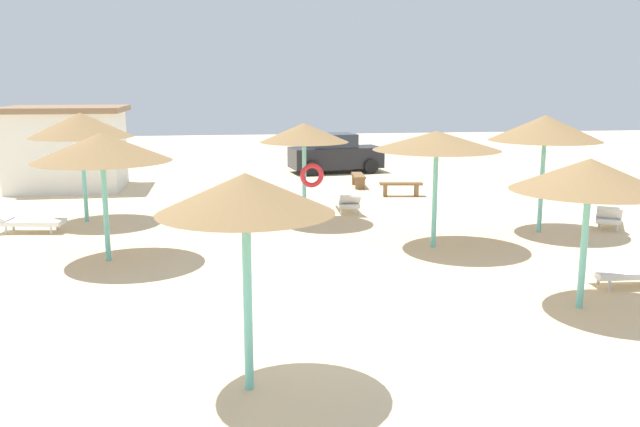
{
  "coord_description": "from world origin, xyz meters",
  "views": [
    {
      "loc": [
        -2.06,
        -11.11,
        4.02
      ],
      "look_at": [
        0.0,
        3.0,
        1.2
      ],
      "focal_mm": 37.82,
      "sensor_mm": 36.0,
      "label": 1
    }
  ],
  "objects_px": {
    "lounger_1": "(347,202)",
    "bench_0": "(401,187)",
    "parasol_0": "(589,175)",
    "parasol_1": "(304,134)",
    "bench_1": "(358,178)",
    "parked_car": "(335,154)",
    "parasol_7": "(102,147)",
    "lounger_3": "(608,216)",
    "parasol_2": "(81,125)",
    "beach_cabana": "(67,148)",
    "parasol_3": "(545,128)",
    "parasol_5": "(245,195)",
    "parasol_4": "(437,141)",
    "lounger_2": "(26,221)",
    "lounger_0": "(640,271)"
  },
  "relations": [
    {
      "from": "parked_car",
      "to": "parasol_3",
      "type": "bearing_deg",
      "value": -74.69
    },
    {
      "from": "lounger_0",
      "to": "parasol_4",
      "type": "bearing_deg",
      "value": 129.81
    },
    {
      "from": "lounger_2",
      "to": "parasol_1",
      "type": "bearing_deg",
      "value": 1.86
    },
    {
      "from": "lounger_0",
      "to": "lounger_1",
      "type": "distance_m",
      "value": 9.53
    },
    {
      "from": "parasol_0",
      "to": "parasol_1",
      "type": "height_order",
      "value": "parasol_1"
    },
    {
      "from": "parasol_2",
      "to": "parasol_7",
      "type": "relative_size",
      "value": 1.03
    },
    {
      "from": "lounger_0",
      "to": "lounger_2",
      "type": "bearing_deg",
      "value": 153.01
    },
    {
      "from": "beach_cabana",
      "to": "parasol_4",
      "type": "bearing_deg",
      "value": -44.76
    },
    {
      "from": "lounger_1",
      "to": "beach_cabana",
      "type": "xyz_separation_m",
      "value": [
        -9.54,
        5.94,
        1.25
      ]
    },
    {
      "from": "parasol_7",
      "to": "lounger_2",
      "type": "bearing_deg",
      "value": 128.57
    },
    {
      "from": "parasol_3",
      "to": "parasol_7",
      "type": "xyz_separation_m",
      "value": [
        -11.03,
        -1.37,
        -0.21
      ]
    },
    {
      "from": "parasol_7",
      "to": "bench_0",
      "type": "height_order",
      "value": "parasol_7"
    },
    {
      "from": "lounger_0",
      "to": "bench_1",
      "type": "xyz_separation_m",
      "value": [
        -3.01,
        13.26,
        0.03
      ]
    },
    {
      "from": "parasol_0",
      "to": "parasol_1",
      "type": "bearing_deg",
      "value": 116.21
    },
    {
      "from": "parasol_5",
      "to": "parasol_0",
      "type": "bearing_deg",
      "value": 21.78
    },
    {
      "from": "bench_0",
      "to": "bench_1",
      "type": "bearing_deg",
      "value": 115.44
    },
    {
      "from": "bench_1",
      "to": "lounger_2",
      "type": "bearing_deg",
      "value": -148.31
    },
    {
      "from": "parasol_7",
      "to": "bench_0",
      "type": "distance_m",
      "value": 11.79
    },
    {
      "from": "parasol_1",
      "to": "lounger_2",
      "type": "xyz_separation_m",
      "value": [
        -7.57,
        -0.25,
        -2.23
      ]
    },
    {
      "from": "parasol_3",
      "to": "bench_1",
      "type": "xyz_separation_m",
      "value": [
        -3.27,
        8.37,
        -2.44
      ]
    },
    {
      "from": "lounger_2",
      "to": "parked_car",
      "type": "xyz_separation_m",
      "value": [
        10.21,
        10.73,
        0.5
      ]
    },
    {
      "from": "lounger_2",
      "to": "bench_0",
      "type": "height_order",
      "value": "lounger_2"
    },
    {
      "from": "parasol_2",
      "to": "lounger_1",
      "type": "distance_m",
      "value": 8.13
    },
    {
      "from": "parasol_7",
      "to": "parked_car",
      "type": "height_order",
      "value": "parasol_7"
    },
    {
      "from": "parasol_2",
      "to": "beach_cabana",
      "type": "height_order",
      "value": "parasol_2"
    },
    {
      "from": "parasol_4",
      "to": "lounger_2",
      "type": "relative_size",
      "value": 1.56
    },
    {
      "from": "parasol_2",
      "to": "bench_0",
      "type": "height_order",
      "value": "parasol_2"
    },
    {
      "from": "lounger_3",
      "to": "bench_1",
      "type": "bearing_deg",
      "value": 124.09
    },
    {
      "from": "lounger_1",
      "to": "bench_0",
      "type": "bearing_deg",
      "value": 46.3
    },
    {
      "from": "parasol_5",
      "to": "parasol_7",
      "type": "height_order",
      "value": "parasol_7"
    },
    {
      "from": "lounger_3",
      "to": "bench_0",
      "type": "bearing_deg",
      "value": 127.05
    },
    {
      "from": "parasol_5",
      "to": "lounger_1",
      "type": "distance_m",
      "value": 12.64
    },
    {
      "from": "bench_1",
      "to": "parked_car",
      "type": "bearing_deg",
      "value": 92.66
    },
    {
      "from": "parasol_3",
      "to": "parasol_4",
      "type": "xyz_separation_m",
      "value": [
        -3.34,
        -1.2,
        -0.18
      ]
    },
    {
      "from": "lounger_3",
      "to": "bench_0",
      "type": "distance_m",
      "value": 7.28
    },
    {
      "from": "parasol_1",
      "to": "parasol_3",
      "type": "xyz_separation_m",
      "value": [
        6.11,
        -2.19,
        0.24
      ]
    },
    {
      "from": "parasol_3",
      "to": "beach_cabana",
      "type": "bearing_deg",
      "value": 146.06
    },
    {
      "from": "lounger_3",
      "to": "bench_0",
      "type": "height_order",
      "value": "lounger_3"
    },
    {
      "from": "parasol_2",
      "to": "parasol_3",
      "type": "relative_size",
      "value": 1.0
    },
    {
      "from": "lounger_2",
      "to": "lounger_3",
      "type": "height_order",
      "value": "same"
    },
    {
      "from": "parasol_2",
      "to": "parked_car",
      "type": "height_order",
      "value": "parasol_2"
    },
    {
      "from": "parasol_0",
      "to": "lounger_3",
      "type": "distance_m",
      "value": 7.85
    },
    {
      "from": "parasol_0",
      "to": "lounger_0",
      "type": "height_order",
      "value": "parasol_0"
    },
    {
      "from": "parasol_1",
      "to": "parasol_2",
      "type": "height_order",
      "value": "parasol_2"
    },
    {
      "from": "parasol_3",
      "to": "lounger_2",
      "type": "bearing_deg",
      "value": 171.91
    },
    {
      "from": "lounger_0",
      "to": "parked_car",
      "type": "distance_m",
      "value": 17.86
    },
    {
      "from": "parasol_5",
      "to": "bench_1",
      "type": "distance_m",
      "value": 17.54
    },
    {
      "from": "parasol_3",
      "to": "beach_cabana",
      "type": "distance_m",
      "value": 17.1
    },
    {
      "from": "parasol_3",
      "to": "parasol_5",
      "type": "distance_m",
      "value": 11.65
    },
    {
      "from": "lounger_1",
      "to": "beach_cabana",
      "type": "height_order",
      "value": "beach_cabana"
    }
  ]
}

